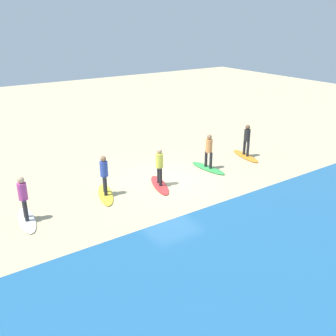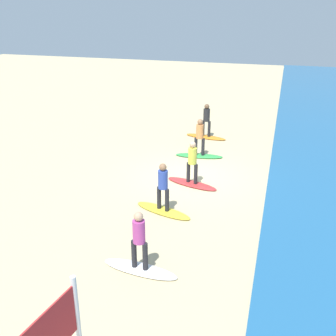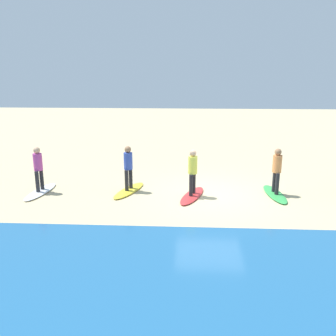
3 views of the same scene
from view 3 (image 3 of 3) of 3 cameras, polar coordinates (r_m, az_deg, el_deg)
ground_plane at (r=13.61m, az=6.52°, el=-4.14°), size 60.00×60.00×0.00m
surfboard_green at (r=14.03m, az=16.11°, el=-3.86°), size 0.76×2.14×0.09m
surfer_green at (r=13.75m, az=16.41°, el=0.05°), size 0.32×0.46×1.64m
surfboard_red at (r=13.35m, az=3.74°, el=-4.25°), size 1.18×2.17×0.09m
surfer_red at (r=13.06m, az=3.81°, el=-0.14°), size 0.32×0.44×1.64m
surfboard_yellow at (r=13.95m, az=-6.02°, el=-3.45°), size 1.21×2.17×0.09m
surfer_yellow at (r=13.67m, az=-6.14°, el=0.50°), size 0.32×0.44×1.64m
surfboard_white at (r=14.53m, az=-19.02°, el=-3.45°), size 0.81×2.15×0.09m
surfer_white at (r=14.26m, az=-19.35°, el=0.33°), size 0.32×0.46×1.64m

